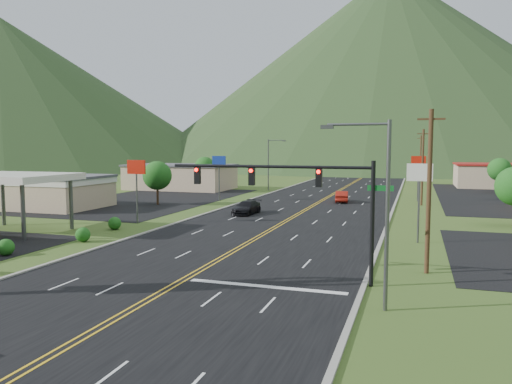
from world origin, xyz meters
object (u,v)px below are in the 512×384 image
(streetlight_east, at_px, (381,202))
(streetlight_west, at_px, (270,161))
(car_dark_mid, at_px, (247,208))
(car_red_far, at_px, (342,197))
(traffic_signal, at_px, (301,189))
(gas_canopy, at_px, (11,179))

(streetlight_east, xyz_separation_m, streetlight_west, (-22.86, 60.00, 0.00))
(streetlight_west, height_order, car_dark_mid, streetlight_west)
(streetlight_east, bearing_deg, car_red_far, 100.22)
(traffic_signal, relative_size, car_red_far, 2.75)
(streetlight_east, relative_size, car_dark_mid, 1.74)
(streetlight_east, xyz_separation_m, car_red_far, (-8.17, 45.28, -4.40))
(streetlight_west, height_order, gas_canopy, streetlight_west)
(traffic_signal, distance_m, car_dark_mid, 28.82)
(car_dark_mid, bearing_deg, car_red_far, 63.81)
(traffic_signal, height_order, streetlight_east, streetlight_east)
(streetlight_west, relative_size, car_dark_mid, 1.74)
(streetlight_west, xyz_separation_m, car_dark_mid, (6.02, -30.27, -4.43))
(car_red_far, bearing_deg, streetlight_east, 93.92)
(car_dark_mid, bearing_deg, streetlight_west, 104.19)
(streetlight_east, height_order, car_red_far, streetlight_east)
(traffic_signal, relative_size, gas_canopy, 1.31)
(streetlight_east, distance_m, car_dark_mid, 34.45)
(traffic_signal, xyz_separation_m, streetlight_east, (4.70, -4.00, -0.15))
(streetlight_east, xyz_separation_m, car_dark_mid, (-16.84, 29.73, -4.43))
(car_dark_mid, bearing_deg, gas_canopy, -129.73)
(streetlight_west, distance_m, car_red_far, 21.25)
(streetlight_east, distance_m, gas_canopy, 35.28)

